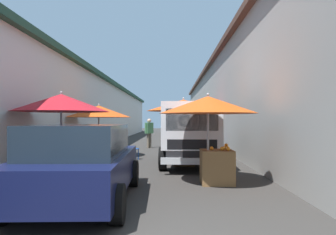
# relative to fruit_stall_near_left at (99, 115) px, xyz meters

# --- Properties ---
(ground) EXTENTS (90.00, 90.00, 0.00)m
(ground) POSITION_rel_fruit_stall_near_left_xyz_m (3.09, -2.25, -1.77)
(ground) COLOR #33302D
(building_left_whitewash) EXTENTS (49.80, 7.50, 4.29)m
(building_left_whitewash) POSITION_rel_fruit_stall_near_left_xyz_m (5.34, 4.65, 0.39)
(building_left_whitewash) COLOR silver
(building_left_whitewash) RESTS_ON ground
(building_right_concrete) EXTENTS (49.80, 7.50, 5.37)m
(building_right_concrete) POSITION_rel_fruit_stall_near_left_xyz_m (5.34, -9.15, 0.93)
(building_right_concrete) COLOR gray
(building_right_concrete) RESTS_ON ground
(fruit_stall_near_left) EXTENTS (2.72, 2.72, 2.24)m
(fruit_stall_near_left) POSITION_rel_fruit_stall_near_left_xyz_m (0.00, 0.00, 0.00)
(fruit_stall_near_left) COLOR #9E9EA3
(fruit_stall_near_left) RESTS_ON ground
(fruit_stall_mid_lane) EXTENTS (2.65, 2.65, 2.35)m
(fruit_stall_mid_lane) POSITION_rel_fruit_stall_near_left_xyz_m (-4.40, 0.00, 0.09)
(fruit_stall_mid_lane) COLOR #9E9EA3
(fruit_stall_mid_lane) RESTS_ON ground
(fruit_stall_far_right) EXTENTS (2.58, 2.58, 2.34)m
(fruit_stall_far_right) POSITION_rel_fruit_stall_near_left_xyz_m (-2.23, -3.51, 0.07)
(fruit_stall_far_right) COLOR #9E9EA3
(fruit_stall_far_right) RESTS_ON ground
(fruit_stall_far_left) EXTENTS (2.37, 2.37, 2.20)m
(fruit_stall_far_left) POSITION_rel_fruit_stall_near_left_xyz_m (-5.46, -4.02, -0.10)
(fruit_stall_far_left) COLOR #9E9EA3
(fruit_stall_far_left) RESTS_ON ground
(fruit_stall_near_right) EXTENTS (2.21, 2.21, 2.10)m
(fruit_stall_near_right) POSITION_rel_fruit_stall_near_left_xyz_m (3.42, -4.66, -0.20)
(fruit_stall_near_right) COLOR #9E9EA3
(fruit_stall_near_right) RESTS_ON ground
(hatchback_car) EXTENTS (3.97, 2.04, 1.45)m
(hatchback_car) POSITION_rel_fruit_stall_near_left_xyz_m (-7.13, -1.41, -1.03)
(hatchback_car) COLOR #0F1438
(hatchback_car) RESTS_ON ground
(delivery_truck) EXTENTS (4.98, 2.11, 2.08)m
(delivery_truck) POSITION_rel_fruit_stall_near_left_xyz_m (-2.86, -3.73, -0.73)
(delivery_truck) COLOR black
(delivery_truck) RESTS_ON ground
(vendor_by_crates) EXTENTS (0.51, 0.46, 1.63)m
(vendor_by_crates) POSITION_rel_fruit_stall_near_left_xyz_m (4.23, -1.81, -0.82)
(vendor_by_crates) COLOR #665B4C
(vendor_by_crates) RESTS_ON ground
(vendor_in_shade) EXTENTS (0.61, 0.29, 1.54)m
(vendor_in_shade) POSITION_rel_fruit_stall_near_left_xyz_m (4.96, -3.57, -0.89)
(vendor_in_shade) COLOR #232328
(vendor_in_shade) RESTS_ON ground
(parked_scooter) EXTENTS (1.69, 0.32, 1.14)m
(parked_scooter) POSITION_rel_fruit_stall_near_left_xyz_m (1.74, -5.12, -1.32)
(parked_scooter) COLOR black
(parked_scooter) RESTS_ON ground
(plastic_stool) EXTENTS (0.30, 0.30, 0.43)m
(plastic_stool) POSITION_rel_fruit_stall_near_left_xyz_m (-0.89, -1.67, -1.44)
(plastic_stool) COLOR #194CB2
(plastic_stool) RESTS_ON ground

